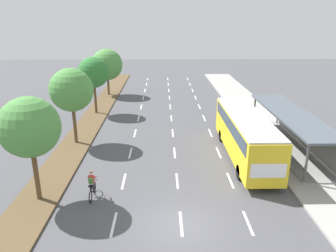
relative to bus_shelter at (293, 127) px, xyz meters
The scene contains 13 objects.
ground_plane 14.07m from the bus_shelter, 133.12° to the right, with size 140.00×140.00×0.00m, color #4C4C51.
median_strip 20.44m from the bus_shelter, 151.15° to the left, with size 2.60×52.00×0.12m, color brown.
sidewalk_right 9.99m from the bus_shelter, 91.64° to the left, with size 4.50×52.00×0.15m, color #9E9E99.
lane_divider_left 15.69m from the bus_shelter, 146.79° to the left, with size 0.14×48.42×0.01m.
lane_divider_center 12.93m from the bus_shelter, 138.17° to the left, with size 0.14×48.42×0.01m.
lane_divider_right 10.61m from the bus_shelter, 125.26° to the left, with size 0.14×48.42×0.01m.
bus_shelter is the anchor object (origin of this frame).
bus 4.60m from the bus_shelter, 158.59° to the right, with size 2.54×11.29×3.37m.
cyclist 16.41m from the bus_shelter, 153.46° to the right, with size 0.46×1.82×1.71m.
median_tree_nearest 19.43m from the bus_shelter, 156.86° to the right, with size 3.36×3.36×6.09m.
median_tree_second 18.07m from the bus_shelter, behind, with size 3.52×3.52×6.27m.
median_tree_third 20.85m from the bus_shelter, 149.74° to the left, with size 3.31×3.31×6.14m.
median_tree_fourth 26.48m from the bus_shelter, 132.63° to the left, with size 4.14×4.14×6.16m.
Camera 1 is at (-0.93, -14.03, 10.15)m, focal length 34.43 mm.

